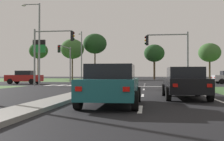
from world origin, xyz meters
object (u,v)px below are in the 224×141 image
Objects in this scene: car_black_near at (185,82)px; fuel_price_totem at (39,51)px; street_lamp_second at (38,39)px; treeline_fifth at (210,53)px; traffic_signal_far_left at (66,56)px; treeline_near at (39,51)px; traffic_signal_near_right at (171,49)px; car_teal_third at (112,85)px; car_red_fourth at (24,77)px; treeline_second at (72,49)px; traffic_signal_near_left at (49,47)px; treeline_third at (95,44)px; treeline_fourth at (154,53)px; street_lamp_third at (81,53)px.

fuel_price_totem is at bearing 125.61° from car_black_near.
street_lamp_second is 1.51× the size of fuel_price_totem.
street_lamp_second is at bearing 131.32° from car_black_near.
traffic_signal_far_left is at bearing -136.05° from treeline_fifth.
treeline_near is (-9.18, 22.37, 2.02)m from fuel_price_totem.
traffic_signal_near_right is 42.27m from treeline_near.
car_teal_third is 25.20m from car_red_fourth.
traffic_signal_near_right is 0.58× the size of treeline_second.
treeline_fifth is (23.46, 35.10, 1.93)m from traffic_signal_near_left.
treeline_third is at bearing 82.67° from fuel_price_totem.
car_black_near is at bearing -54.39° from fuel_price_totem.
traffic_signal_near_left is at bearing -82.27° from traffic_signal_far_left.
treeline_third is (2.85, 30.75, 7.41)m from car_red_fourth.
car_teal_third is at bearing -62.76° from traffic_signal_near_left.
treeline_fifth is at bearing 56.25° from traffic_signal_near_left.
traffic_signal_far_left is 8.56m from street_lamp_second.
treeline_fourth is (3.08, 53.16, 5.18)m from car_teal_third.
car_teal_third is 17.16m from traffic_signal_near_right.
treeline_fourth reaches higher than traffic_signal_near_right.
car_black_near is 27.69m from traffic_signal_far_left.
car_teal_third is at bearing -132.77° from car_black_near.
treeline_fifth is at bearing 73.86° from car_teal_third.
treeline_fifth reaches higher than car_teal_third.
treeline_second is at bearing -166.78° from treeline_fourth.
car_red_fourth is at bearing -71.04° from treeline_near.
traffic_signal_near_left is 23.05m from street_lamp_third.
car_black_near is at bearing 47.23° from car_teal_third.
treeline_fourth is at bearing 172.66° from treeline_fifth.
car_teal_third is 18.86m from traffic_signal_near_left.
car_black_near is 0.80× the size of traffic_signal_near_left.
street_lamp_second is 30.11m from treeline_second.
fuel_price_totem is (-0.40, 5.52, 3.60)m from car_red_fourth.
car_red_fourth reaches higher than car_teal_third.
treeline_second is at bearing 3.39° from car_red_fourth.
treeline_fifth is (28.28, 30.25, 5.07)m from car_red_fourth.
treeline_third reaches higher than treeline_near.
car_teal_third is at bearing -78.62° from treeline_third.
treeline_second is (-14.97, 48.92, 5.98)m from car_teal_third.
treeline_fifth is (11.86, -1.53, -0.08)m from treeline_fourth.
street_lamp_third is at bearing -65.54° from treeline_second.
car_teal_third is 29.48m from traffic_signal_far_left.
treeline_near reaches higher than car_black_near.
car_black_near is 0.51× the size of street_lamp_third.
treeline_fourth is 1.00× the size of treeline_fifth.
treeline_fifth is (25.61, 12.18, 0.79)m from street_lamp_third.
car_teal_third is 0.57× the size of treeline_fifth.
street_lamp_second is 1.10× the size of treeline_near.
street_lamp_third is 1.09× the size of treeline_near.
street_lamp_third is 1.14× the size of treeline_fifth.
car_black_near is 0.88× the size of traffic_signal_near_right.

